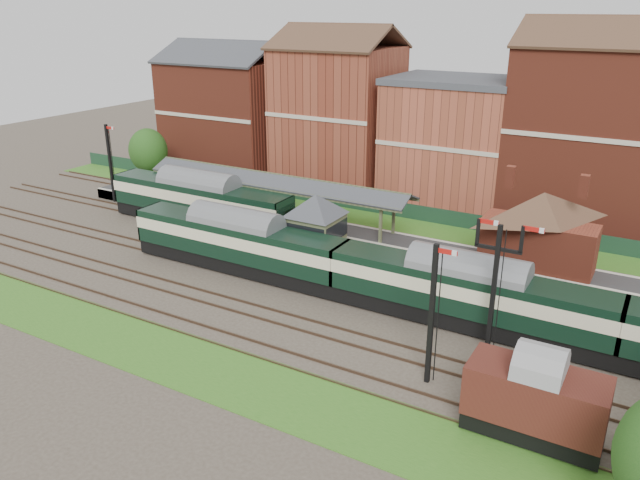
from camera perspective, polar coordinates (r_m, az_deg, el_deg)
The scene contains 17 objects.
ground at distance 44.36m, azimuth 0.85°, elevation -4.86°, with size 160.00×160.00×0.00m, color #473D33.
grass_back at distance 57.80m, azimuth 8.62°, elevation 1.18°, with size 90.00×4.50×0.06m, color #2D6619.
grass_front at distance 35.66m, azimuth -8.82°, elevation -12.00°, with size 90.00×5.00×0.06m, color #2D6619.
fence at distance 59.34m, azimuth 9.37°, elevation 2.39°, with size 90.00×0.12×1.50m, color #193823.
platform at distance 54.27m, azimuth 1.27°, elevation 0.63°, with size 55.00×3.40×1.00m, color #2D2D2D.
signal_box at distance 47.10m, azimuth -0.39°, elevation 0.92°, with size 5.40×5.40×6.00m.
brick_hut at distance 44.63m, azimuth 8.53°, elevation -3.25°, with size 3.20×2.64×2.94m.
station_building at distance 47.81m, azimuth 19.45°, elevation 0.97°, with size 8.10×8.10×5.90m.
canopy at distance 56.02m, azimuth -4.11°, elevation 5.61°, with size 26.00×3.89×4.08m.
semaphore_bracket at distance 36.33m, azimuth 15.72°, elevation -3.68°, with size 3.60×0.25×8.18m.
semaphore_platform_end at distance 67.18m, azimuth -18.62°, elevation 6.76°, with size 1.23×0.25×8.00m.
semaphore_siding at distance 33.11m, azimuth 10.21°, elevation -6.60°, with size 1.23×0.25×8.00m.
town_backdrop at distance 64.24m, azimuth 11.84°, elevation 9.41°, with size 69.00×10.00×16.00m.
dmu_train at distance 39.96m, azimuth 13.21°, elevation -4.66°, with size 53.42×2.81×4.10m.
platform_railcar at distance 57.74m, azimuth -10.94°, elevation 3.60°, with size 18.69×2.94×4.30m.
goods_van_a at distance 31.25m, azimuth 19.09°, elevation -13.59°, with size 6.24×2.70×3.78m.
tree_back at distance 73.22m, azimuth -15.44°, elevation 7.89°, with size 4.29×4.29×6.26m.
Camera 1 is at (19.44, -34.95, 19.20)m, focal length 35.00 mm.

